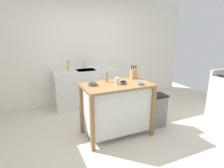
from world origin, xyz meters
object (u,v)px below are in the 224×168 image
Objects in this scene: sink_faucet at (84,64)px; trash_bin at (156,110)px; bowl_ceramic_wide at (140,83)px; kitchen_island at (117,107)px; bottle_dish_soap at (68,66)px; bowl_ceramic_small at (93,84)px; drinking_cup at (117,81)px; pepper_grinder at (107,77)px; bowl_stoneware_deep at (123,82)px; knife_block at (134,74)px.

trash_bin is at bearing -63.07° from sink_faucet.
kitchen_island is at bearing 149.87° from bowl_ceramic_wide.
kitchen_island is 5.19× the size of bottle_dish_soap.
bowl_ceramic_small is 0.40m from drinking_cup.
pepper_grinder reaches higher than kitchen_island.
drinking_cup is (0.39, -0.11, 0.03)m from bowl_ceramic_small.
bowl_stoneware_deep is at bearing -83.89° from sink_faucet.
drinking_cup is 0.52× the size of bottle_dish_soap.
sink_faucet is (-0.07, 1.73, 0.02)m from drinking_cup.
bowl_stoneware_deep is 0.17× the size of trash_bin.
bowl_ceramic_small is at bearing 167.47° from kitchen_island.
knife_block is at bearing -70.44° from sink_faucet.
knife_block is 0.52m from drinking_cup.
trash_bin is (0.36, -0.26, -0.69)m from knife_block.
pepper_grinder is at bearing 118.86° from kitchen_island.
bowl_stoneware_deep is 0.56× the size of pepper_grinder.
bowl_ceramic_wide is at bearing -66.63° from bottle_dish_soap.
bottle_dish_soap reaches higher than trash_bin.
kitchen_island is at bearing 173.26° from bowl_stoneware_deep.
trash_bin is 2.85× the size of bottle_dish_soap.
bowl_ceramic_small is 0.65× the size of bottle_dish_soap.
trash_bin is at bearing 17.75° from bowl_ceramic_wide.
bowl_ceramic_wide is (0.33, -0.19, 0.43)m from kitchen_island.
pepper_grinder reaches higher than bowl_stoneware_deep.
bowl_stoneware_deep is (-0.22, 0.18, 0.00)m from bowl_ceramic_wide.
pepper_grinder is (-0.11, 0.19, 0.50)m from kitchen_island.
knife_block is 1.15× the size of sink_faucet.
kitchen_island is at bearing -12.53° from bowl_ceramic_small.
bowl_ceramic_wide is at bearing -106.82° from knife_block.
knife_block reaches higher than trash_bin.
bottle_dish_soap is (-0.92, 1.42, -0.02)m from knife_block.
drinking_cup is at bearing -151.63° from knife_block.
bowl_stoneware_deep is (0.51, -0.10, -0.00)m from bowl_ceramic_small.
trash_bin is (0.82, -0.01, -0.66)m from drinking_cup.
pepper_grinder is 1.50m from bottle_dish_soap.
bottle_dish_soap is at bearing 105.83° from kitchen_island.
drinking_cup is (-0.33, 0.17, 0.04)m from bowl_ceramic_wide.
bowl_ceramic_wide is 0.77m from bowl_ceramic_small.
bottle_dish_soap is (-0.46, 1.67, 0.01)m from drinking_cup.
bottle_dish_soap is (-0.58, 1.66, 0.05)m from bowl_stoneware_deep.
bowl_ceramic_wide is 2.00m from bottle_dish_soap.
bottle_dish_soap reaches higher than bowl_ceramic_small.
bottle_dish_soap is at bearing -171.00° from sink_faucet.
knife_block reaches higher than bowl_stoneware_deep.
pepper_grinder is at bearing 20.04° from bowl_ceramic_small.
sink_faucet is at bearing 9.00° from bottle_dish_soap.
bowl_stoneware_deep reaches higher than kitchen_island.
trash_bin is (1.21, -0.12, -0.63)m from bowl_ceramic_small.
kitchen_island is 5.21× the size of sink_faucet.
knife_block is 1.14× the size of bottle_dish_soap.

